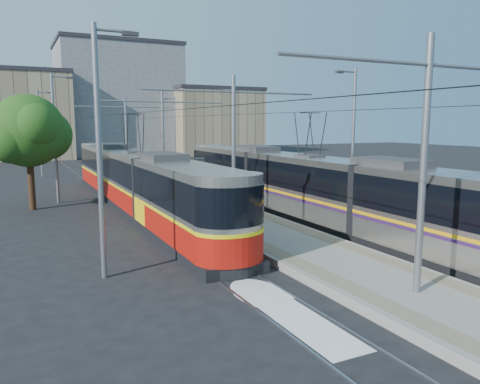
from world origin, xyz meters
TOP-DOWN VIEW (x-y plane):
  - ground at (0.00, 0.00)m, footprint 160.00×160.00m
  - platform at (0.00, 17.00)m, footprint 4.00×50.00m
  - tactile_strip_left at (-1.45, 17.00)m, footprint 0.70×50.00m
  - tactile_strip_right at (1.45, 17.00)m, footprint 0.70×50.00m
  - rails at (0.00, 17.00)m, footprint 8.71×70.00m
  - track_arrow at (-3.60, -3.00)m, footprint 1.20×5.00m
  - tram_left at (-3.60, 13.85)m, footprint 2.43×28.12m
  - tram_right at (3.60, 6.62)m, footprint 2.43×28.48m
  - catenary at (0.00, 14.15)m, footprint 9.20×70.00m
  - street_lamps at (-0.00, 21.00)m, footprint 15.18×38.22m
  - shelter at (0.87, 14.97)m, footprint 1.06×1.29m
  - tree at (-8.78, 16.40)m, footprint 4.56×4.22m
  - building_left at (-10.00, 60.00)m, footprint 16.32×12.24m
  - building_centre at (6.00, 64.00)m, footprint 18.36×14.28m
  - building_right at (20.00, 58.00)m, footprint 14.28×10.20m

SIDE VIEW (x-z plane):
  - ground at x=0.00m, z-range 0.00..0.00m
  - track_arrow at x=-3.60m, z-range 0.00..0.01m
  - rails at x=0.00m, z-range 0.00..0.03m
  - platform at x=0.00m, z-range 0.00..0.30m
  - tactile_strip_left at x=-1.45m, z-range 0.30..0.31m
  - tactile_strip_right at x=1.45m, z-range 0.30..0.31m
  - shelter at x=0.87m, z-range 0.36..2.82m
  - tram_left at x=-3.60m, z-range -1.04..4.46m
  - tram_right at x=3.60m, z-range -0.89..4.61m
  - street_lamps at x=0.00m, z-range 0.18..8.18m
  - tree at x=-8.78m, z-range 1.17..7.79m
  - catenary at x=0.00m, z-range 1.02..8.02m
  - building_right at x=20.00m, z-range 0.01..10.62m
  - building_left at x=-10.00m, z-range 0.01..12.19m
  - building_centre at x=6.00m, z-range 0.01..17.36m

